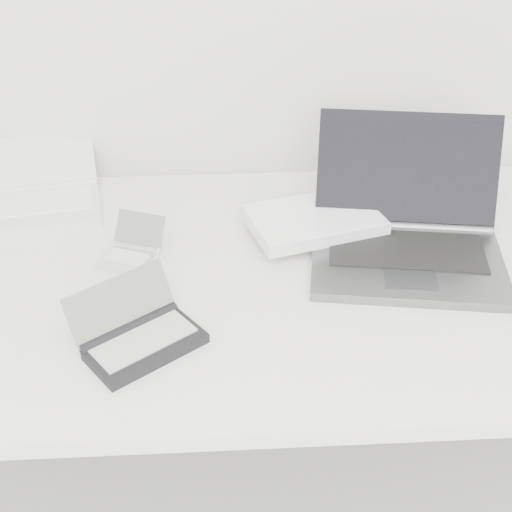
{
  "coord_description": "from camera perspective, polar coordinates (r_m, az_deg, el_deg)",
  "views": [
    {
      "loc": [
        -0.09,
        0.46,
        1.49
      ],
      "look_at": [
        -0.03,
        1.51,
        0.79
      ],
      "focal_mm": 50.0,
      "sensor_mm": 36.0,
      "label": 1
    }
  ],
  "objects": [
    {
      "name": "desk",
      "position": [
        1.36,
        1.17,
        -2.78
      ],
      "size": [
        1.6,
        0.8,
        0.73
      ],
      "color": "white",
      "rests_on": "ground"
    },
    {
      "name": "laptop_large",
      "position": [
        1.4,
        9.63,
        2.04
      ],
      "size": [
        0.52,
        0.4,
        0.23
      ],
      "rotation": [
        0.0,
        0.0,
        -0.16
      ],
      "color": "#5B5D60",
      "rests_on": "desk"
    },
    {
      "name": "netbook_open_white",
      "position": [
        1.6,
        -16.91,
        4.67
      ],
      "size": [
        0.3,
        0.35,
        0.08
      ],
      "rotation": [
        0.0,
        0.0,
        0.17
      ],
      "color": "white",
      "rests_on": "desk"
    },
    {
      "name": "pda_silver",
      "position": [
        1.37,
        -9.95,
        0.33
      ],
      "size": [
        0.13,
        0.14,
        0.07
      ],
      "rotation": [
        0.0,
        0.0,
        -0.38
      ],
      "color": "white",
      "rests_on": "desk"
    },
    {
      "name": "palmtop_charcoal",
      "position": [
        1.16,
        -9.37,
        -6.25
      ],
      "size": [
        0.23,
        0.22,
        0.09
      ],
      "rotation": [
        0.0,
        0.0,
        0.64
      ],
      "color": "black",
      "rests_on": "desk"
    }
  ]
}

